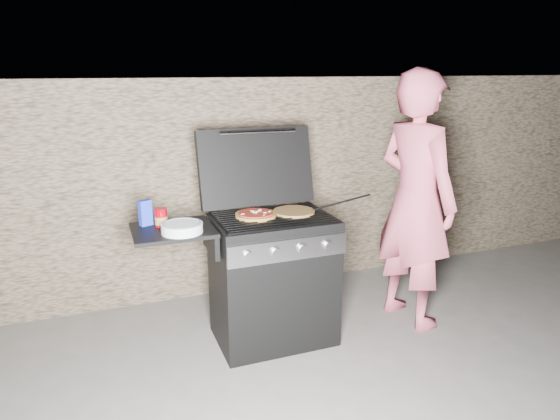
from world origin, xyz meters
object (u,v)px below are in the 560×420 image
object	(u,v)px
sauce_jar	(161,217)
person	(415,201)
pizza_topped	(256,214)
gas_grill	(239,284)

from	to	relation	value
sauce_jar	person	world-z (taller)	person
person	pizza_topped	bearing A→B (deg)	72.28
pizza_topped	gas_grill	bearing A→B (deg)	-163.63
pizza_topped	person	distance (m)	1.19
gas_grill	sauce_jar	size ratio (longest dim) A/B	11.11
person	gas_grill	bearing A→B (deg)	74.71
pizza_topped	sauce_jar	xyz separation A→B (m)	(-0.62, 0.03, 0.04)
gas_grill	sauce_jar	world-z (taller)	sauce_jar
gas_grill	person	bearing A→B (deg)	-3.62
sauce_jar	person	size ratio (longest dim) A/B	0.06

